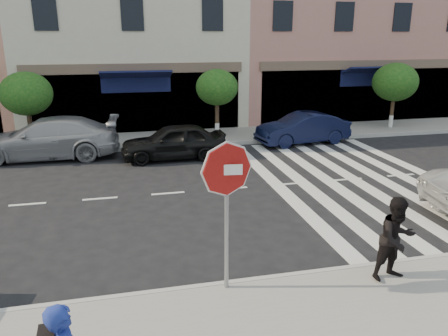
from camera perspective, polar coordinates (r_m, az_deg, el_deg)
The scene contains 12 objects.
ground at distance 9.78m, azimuth -4.82°, elevation -11.28°, with size 120.00×120.00×0.00m, color black.
sidewalk_far at distance 20.09m, azimuth -9.43°, elevation 3.67°, with size 60.00×3.00×0.15m, color gray.
building_centre at distance 25.56m, azimuth -12.21°, elevation 18.58°, with size 11.00×9.00×11.00m, color beige.
building_east_mid at distance 28.56m, azimuth 14.18°, elevation 20.26°, with size 13.00×9.00×13.00m, color tan.
street_tree_wb at distance 19.86m, azimuth -24.42°, elevation 8.79°, with size 2.10×2.10×3.06m.
street_tree_c at distance 19.91m, azimuth -0.93°, elevation 10.44°, with size 1.90×1.90×3.04m.
street_tree_ea at distance 23.49m, azimuth 21.45°, elevation 10.38°, with size 2.20×2.20×3.19m.
stop_sign at distance 7.48m, azimuth 0.37°, elevation -2.27°, with size 0.98×0.16×2.78m.
walker at distance 8.86m, azimuth 21.62°, elevation -8.61°, with size 0.80×0.62×1.64m, color black.
car_far_left at distance 18.29m, azimuth -22.09°, elevation 3.63°, with size 2.21×5.43×1.58m, color gray.
car_far_mid at distance 16.98m, azimuth -6.58°, elevation 3.46°, with size 1.62×4.02×1.37m, color black.
car_far_right at distance 19.63m, azimuth 10.24°, elevation 5.12°, with size 1.44×4.13×1.36m, color black.
Camera 1 is at (-1.15, -8.54, 4.62)m, focal length 35.00 mm.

